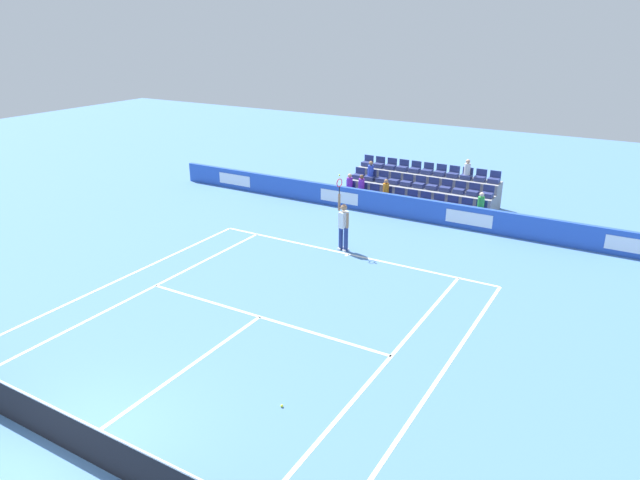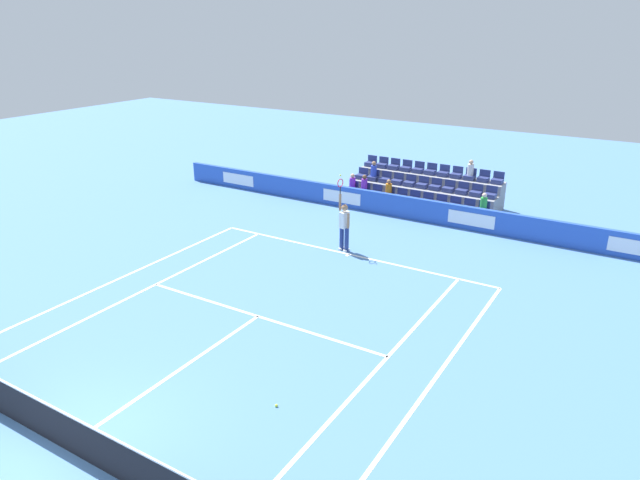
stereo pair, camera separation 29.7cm
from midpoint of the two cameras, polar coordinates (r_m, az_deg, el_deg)
ground_plane at (r=13.21m, az=-23.33°, el=-18.39°), size 80.00×80.00×0.00m
line_baseline at (r=21.04m, az=3.28°, el=-1.41°), size 10.97×0.10×0.01m
line_service at (r=16.84m, az=-5.65°, el=-7.51°), size 8.23×0.10×0.01m
line_centre_service at (r=14.79m, az=-13.22°, el=-12.43°), size 0.10×6.40×0.01m
line_singles_sideline_left at (r=19.09m, az=-16.48°, el=-4.73°), size 0.10×11.89×0.01m
line_singles_sideline_right at (r=14.69m, az=6.55°, el=-12.22°), size 0.10×11.89×0.01m
line_doubles_sideline_left at (r=20.06m, az=-19.16°, el=-3.77°), size 0.10×11.89×0.01m
line_doubles_sideline_right at (r=14.29m, az=11.67°, el=-13.62°), size 0.10×11.89×0.01m
line_centre_mark at (r=20.96m, az=3.15°, el=-1.50°), size 0.10×0.20×0.01m
sponsor_barrier at (r=25.04m, az=8.60°, el=3.25°), size 23.90×0.22×0.96m
tennis_net at (r=12.92m, az=-23.66°, el=-16.68°), size 11.97×0.10×1.07m
tennis_player at (r=21.05m, az=2.81°, el=1.49°), size 0.51×0.40×2.85m
stadium_stand at (r=27.09m, az=10.51°, el=4.64°), size 6.82×2.85×2.16m
loose_tennis_ball at (r=13.27m, az=-3.68°, el=-16.02°), size 0.07×0.07×0.07m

